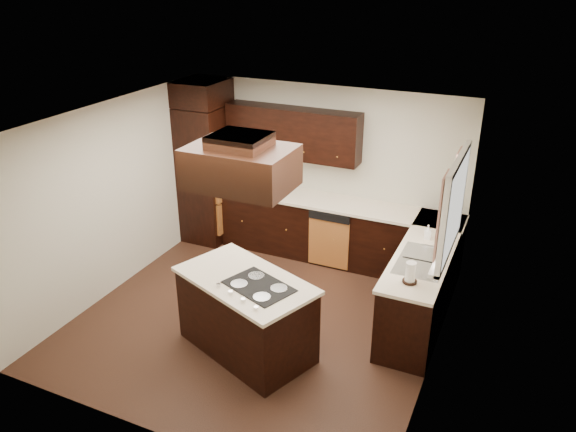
% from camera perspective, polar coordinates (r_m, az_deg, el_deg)
% --- Properties ---
extents(floor, '(4.20, 4.20, 0.02)m').
position_cam_1_polar(floor, '(7.13, -2.77, -10.22)').
color(floor, '#4F2E1E').
rests_on(floor, ground).
extents(ceiling, '(4.20, 4.20, 0.02)m').
position_cam_1_polar(ceiling, '(6.07, -3.25, 9.79)').
color(ceiling, silver).
rests_on(ceiling, ground).
extents(wall_back, '(4.20, 0.02, 2.50)m').
position_cam_1_polar(wall_back, '(8.28, 3.69, 4.67)').
color(wall_back, beige).
rests_on(wall_back, ground).
extents(wall_front, '(4.20, 0.02, 2.50)m').
position_cam_1_polar(wall_front, '(4.97, -14.31, -10.52)').
color(wall_front, beige).
rests_on(wall_front, ground).
extents(wall_left, '(0.02, 4.20, 2.50)m').
position_cam_1_polar(wall_left, '(7.63, -17.25, 1.81)').
color(wall_left, beige).
rests_on(wall_left, ground).
extents(wall_right, '(0.02, 4.20, 2.50)m').
position_cam_1_polar(wall_right, '(5.93, 15.54, -4.59)').
color(wall_right, beige).
rests_on(wall_right, ground).
extents(oven_column, '(0.65, 0.75, 2.12)m').
position_cam_1_polar(oven_column, '(8.76, -8.24, 4.25)').
color(oven_column, black).
rests_on(oven_column, floor).
extents(wall_oven_face, '(0.05, 0.62, 0.78)m').
position_cam_1_polar(wall_oven_face, '(8.57, -6.27, 4.32)').
color(wall_oven_face, '#BA6C2F').
rests_on(wall_oven_face, oven_column).
extents(base_cabinets_back, '(2.93, 0.60, 0.88)m').
position_cam_1_polar(base_cabinets_back, '(8.32, 3.00, -1.28)').
color(base_cabinets_back, black).
rests_on(base_cabinets_back, floor).
extents(base_cabinets_right, '(0.60, 2.40, 0.88)m').
position_cam_1_polar(base_cabinets_right, '(7.14, 13.64, -6.62)').
color(base_cabinets_right, black).
rests_on(base_cabinets_right, floor).
extents(countertop_back, '(2.93, 0.63, 0.04)m').
position_cam_1_polar(countertop_back, '(8.12, 3.03, 1.60)').
color(countertop_back, '#FDECCE').
rests_on(countertop_back, base_cabinets_back).
extents(countertop_right, '(0.63, 2.40, 0.04)m').
position_cam_1_polar(countertop_right, '(6.92, 13.89, -3.32)').
color(countertop_right, '#FDECCE').
rests_on(countertop_right, base_cabinets_right).
extents(upper_cabinets, '(2.00, 0.34, 0.72)m').
position_cam_1_polar(upper_cabinets, '(8.11, 0.47, 8.44)').
color(upper_cabinets, black).
rests_on(upper_cabinets, wall_back).
extents(dishwasher_front, '(0.60, 0.05, 0.72)m').
position_cam_1_polar(dishwasher_front, '(8.00, 4.17, -2.77)').
color(dishwasher_front, '#BA6C2F').
rests_on(dishwasher_front, floor).
extents(window_frame, '(0.06, 1.32, 1.12)m').
position_cam_1_polar(window_frame, '(6.26, 16.47, 0.94)').
color(window_frame, white).
rests_on(window_frame, wall_right).
extents(window_pane, '(0.00, 1.20, 1.00)m').
position_cam_1_polar(window_pane, '(6.26, 16.72, 0.90)').
color(window_pane, white).
rests_on(window_pane, wall_right).
extents(curtain_left, '(0.02, 0.34, 0.90)m').
position_cam_1_polar(curtain_left, '(5.86, 15.29, 0.01)').
color(curtain_left, beige).
rests_on(curtain_left, wall_right).
extents(curtain_right, '(0.02, 0.34, 0.90)m').
position_cam_1_polar(curtain_right, '(6.64, 16.59, 2.73)').
color(curtain_right, beige).
rests_on(curtain_right, wall_right).
extents(sink_rim, '(0.52, 0.84, 0.01)m').
position_cam_1_polar(sink_rim, '(6.60, 13.43, -4.46)').
color(sink_rim, silver).
rests_on(sink_rim, countertop_right).
extents(island, '(1.68, 1.30, 0.88)m').
position_cam_1_polar(island, '(6.36, -4.25, -10.10)').
color(island, black).
rests_on(island, floor).
extents(island_top, '(1.75, 1.37, 0.04)m').
position_cam_1_polar(island_top, '(6.11, -4.38, -6.54)').
color(island_top, '#FDECCE').
rests_on(island_top, island).
extents(cooktop, '(0.83, 0.69, 0.01)m').
position_cam_1_polar(cooktop, '(5.95, -2.98, -7.14)').
color(cooktop, black).
rests_on(cooktop, island_top).
extents(range_hood, '(1.05, 0.72, 0.42)m').
position_cam_1_polar(range_hood, '(5.66, -4.82, 4.96)').
color(range_hood, black).
rests_on(range_hood, ceiling).
extents(hood_duct, '(0.55, 0.50, 0.13)m').
position_cam_1_polar(hood_duct, '(5.58, -4.92, 7.63)').
color(hood_duct, black).
rests_on(hood_duct, ceiling).
extents(blender_base, '(0.15, 0.15, 0.10)m').
position_cam_1_polar(blender_base, '(8.41, -3.68, 2.93)').
color(blender_base, silver).
rests_on(blender_base, countertop_back).
extents(blender_pitcher, '(0.13, 0.13, 0.26)m').
position_cam_1_polar(blender_pitcher, '(8.35, -3.71, 4.08)').
color(blender_pitcher, silver).
rests_on(blender_pitcher, blender_base).
extents(spice_rack, '(0.33, 0.11, 0.27)m').
position_cam_1_polar(spice_rack, '(8.33, -1.70, 3.37)').
color(spice_rack, black).
rests_on(spice_rack, countertop_back).
extents(mixing_bowl, '(0.36, 0.36, 0.07)m').
position_cam_1_polar(mixing_bowl, '(8.48, -4.05, 3.00)').
color(mixing_bowl, white).
rests_on(mixing_bowl, countertop_back).
extents(soap_bottle, '(0.09, 0.09, 0.18)m').
position_cam_1_polar(soap_bottle, '(7.10, 14.01, -1.60)').
color(soap_bottle, white).
rests_on(soap_bottle, countertop_right).
extents(paper_towel, '(0.12, 0.12, 0.24)m').
position_cam_1_polar(paper_towel, '(6.10, 12.34, -5.65)').
color(paper_towel, white).
rests_on(paper_towel, countertop_right).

